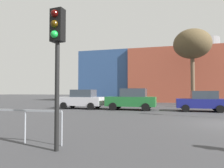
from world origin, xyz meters
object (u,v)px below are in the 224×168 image
parked_car_1 (132,99)px  parked_car_2 (202,101)px  parked_car_0 (82,99)px  traffic_light_near_left (57,46)px  bare_tree_0 (192,45)px

parked_car_1 → parked_car_2: parked_car_1 is taller
parked_car_0 → traffic_light_near_left: 14.22m
parked_car_0 → parked_car_2: 10.44m
parked_car_1 → parked_car_2: bearing=180.0°
parked_car_2 → parked_car_1: bearing=-0.0°
parked_car_0 → parked_car_2: (10.44, -0.00, -0.06)m
parked_car_1 → traffic_light_near_left: 13.30m
parked_car_0 → parked_car_2: bearing=180.0°
parked_car_1 → traffic_light_near_left: (0.31, -13.16, 1.89)m
parked_car_2 → bare_tree_0: bearing=-91.4°
traffic_light_near_left → bare_tree_0: 23.06m
parked_car_0 → traffic_light_near_left: (5.05, -13.16, 1.93)m
parked_car_0 → bare_tree_0: bearing=-140.6°
parked_car_0 → parked_car_1: bearing=-180.0°
parked_car_1 → bare_tree_0: (5.92, 8.75, 6.41)m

